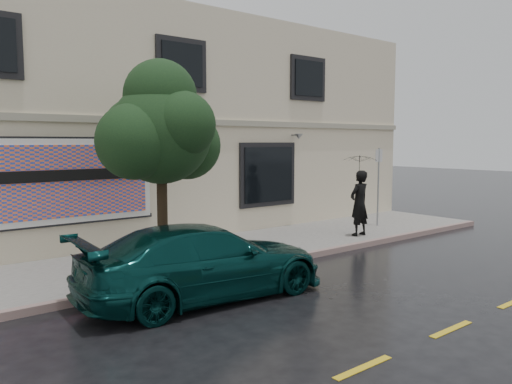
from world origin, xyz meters
TOP-DOWN VIEW (x-y plane):
  - ground at (0.00, 0.00)m, footprint 90.00×90.00m
  - sidewalk at (0.00, 3.25)m, footprint 20.00×3.50m
  - curb at (0.00, 1.50)m, footprint 20.00×0.18m
  - road_marking at (0.00, -3.50)m, footprint 19.00×0.12m
  - building at (0.00, 9.00)m, footprint 20.00×8.12m
  - billboard at (-3.20, 4.92)m, footprint 4.30×0.16m
  - car at (-2.21, 0.40)m, footprint 5.07×2.49m
  - pedestrian at (4.59, 2.25)m, footprint 0.75×0.51m
  - umbrella at (4.59, 2.25)m, footprint 1.30×1.30m
  - street_tree at (-2.06, 2.36)m, footprint 2.24×2.24m
  - fire_hydrant at (-3.03, 1.80)m, footprint 0.29×0.27m
  - sign_pole at (6.52, 3.04)m, footprint 0.33×0.06m

SIDE VIEW (x-z plane):
  - ground at x=0.00m, z-range 0.00..0.00m
  - road_marking at x=0.00m, z-range 0.00..0.01m
  - sidewalk at x=0.00m, z-range 0.00..0.15m
  - curb at x=0.00m, z-range -0.01..0.15m
  - fire_hydrant at x=-3.03m, z-range 0.14..0.85m
  - car at x=-2.21m, z-range 0.00..1.44m
  - pedestrian at x=4.59m, z-range 0.15..2.16m
  - sign_pole at x=6.52m, z-range 0.41..3.07m
  - billboard at x=-3.20m, z-range 0.95..3.15m
  - umbrella at x=4.59m, z-range 2.16..2.96m
  - street_tree at x=-2.06m, z-range 1.10..5.28m
  - building at x=0.00m, z-range 0.00..7.00m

